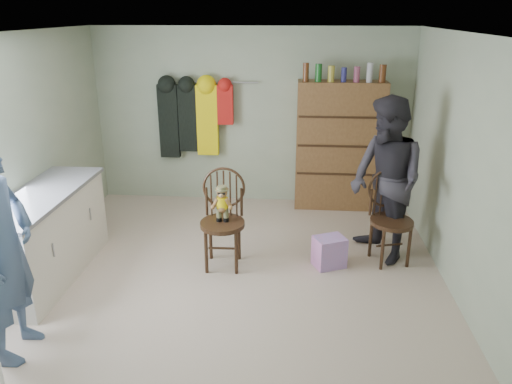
# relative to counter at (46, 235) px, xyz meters

# --- Properties ---
(ground_plane) EXTENTS (5.00, 5.00, 0.00)m
(ground_plane) POSITION_rel_counter_xyz_m (1.95, 0.00, -0.47)
(ground_plane) COLOR beige
(ground_plane) RESTS_ON ground
(room_walls) EXTENTS (5.00, 5.00, 5.00)m
(room_walls) POSITION_rel_counter_xyz_m (1.95, 0.53, 1.11)
(room_walls) COLOR #A5B094
(room_walls) RESTS_ON ground
(counter) EXTENTS (0.64, 1.86, 0.94)m
(counter) POSITION_rel_counter_xyz_m (0.00, 0.00, 0.00)
(counter) COLOR silver
(counter) RESTS_ON ground
(chair_front) EXTENTS (0.50, 0.50, 1.10)m
(chair_front) POSITION_rel_counter_xyz_m (1.82, 0.42, 0.15)
(chair_front) COLOR #382213
(chair_front) RESTS_ON ground
(chair_far) EXTENTS (0.57, 0.57, 1.05)m
(chair_far) POSITION_rel_counter_xyz_m (3.66, 0.67, 0.09)
(chair_far) COLOR #382213
(chair_far) RESTS_ON ground
(striped_bag) EXTENTS (0.40, 0.36, 0.34)m
(striped_bag) POSITION_rel_counter_xyz_m (3.00, 0.46, -0.30)
(striped_bag) COLOR pink
(striped_bag) RESTS_ON ground
(person_left) EXTENTS (0.49, 0.71, 1.86)m
(person_left) POSITION_rel_counter_xyz_m (0.33, -1.22, 0.46)
(person_left) COLOR #42587A
(person_left) RESTS_ON ground
(person_right) EXTENTS (1.03, 1.12, 1.86)m
(person_right) POSITION_rel_counter_xyz_m (3.59, 0.73, 0.46)
(person_right) COLOR #2D2B33
(person_right) RESTS_ON ground
(dresser) EXTENTS (1.20, 0.39, 2.05)m
(dresser) POSITION_rel_counter_xyz_m (3.20, 2.30, 0.44)
(dresser) COLOR brown
(dresser) RESTS_ON ground
(coat_rack) EXTENTS (1.42, 0.12, 1.09)m
(coat_rack) POSITION_rel_counter_xyz_m (1.12, 2.38, 0.78)
(coat_rack) COLOR #99999E
(coat_rack) RESTS_ON ground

